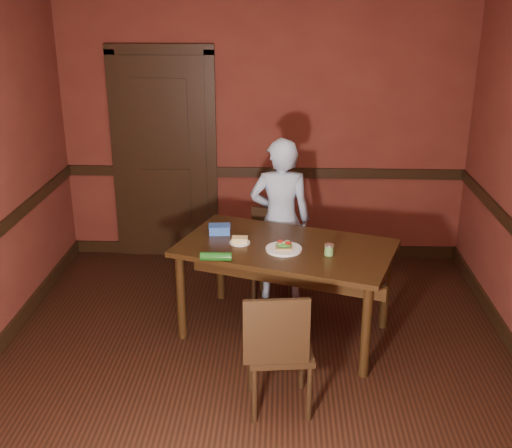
# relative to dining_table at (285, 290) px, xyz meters

# --- Properties ---
(floor) EXTENTS (4.00, 4.50, 0.01)m
(floor) POSITION_rel_dining_table_xyz_m (-0.22, -0.64, -0.38)
(floor) COLOR black
(floor) RESTS_ON ground
(wall_back) EXTENTS (4.00, 0.02, 2.70)m
(wall_back) POSITION_rel_dining_table_xyz_m (-0.22, 1.61, 0.97)
(wall_back) COLOR #5A241B
(wall_back) RESTS_ON ground
(wall_front) EXTENTS (4.00, 0.02, 2.70)m
(wall_front) POSITION_rel_dining_table_xyz_m (-0.22, -2.89, 0.97)
(wall_front) COLOR #5A241B
(wall_front) RESTS_ON ground
(dado_back) EXTENTS (4.00, 0.03, 0.10)m
(dado_back) POSITION_rel_dining_table_xyz_m (-0.22, 1.60, 0.52)
(dado_back) COLOR black
(dado_back) RESTS_ON ground
(baseboard_back) EXTENTS (4.00, 0.03, 0.12)m
(baseboard_back) POSITION_rel_dining_table_xyz_m (-0.22, 1.60, -0.32)
(baseboard_back) COLOR black
(baseboard_back) RESTS_ON ground
(door) EXTENTS (1.05, 0.07, 2.20)m
(door) POSITION_rel_dining_table_xyz_m (-1.22, 1.58, 0.71)
(door) COLOR black
(door) RESTS_ON ground
(dining_table) EXTENTS (1.84, 1.40, 0.77)m
(dining_table) POSITION_rel_dining_table_xyz_m (0.00, 0.00, 0.00)
(dining_table) COLOR black
(dining_table) RESTS_ON floor
(chair_far) EXTENTS (0.45, 0.45, 0.82)m
(chair_far) POSITION_rel_dining_table_xyz_m (-0.08, 0.56, 0.03)
(chair_far) COLOR black
(chair_far) RESTS_ON floor
(chair_near) EXTENTS (0.46, 0.46, 0.89)m
(chair_near) POSITION_rel_dining_table_xyz_m (-0.04, -0.97, 0.06)
(chair_near) COLOR black
(chair_near) RESTS_ON floor
(person) EXTENTS (0.55, 0.37, 1.47)m
(person) POSITION_rel_dining_table_xyz_m (-0.05, 0.66, 0.35)
(person) COLOR #A0BDD9
(person) RESTS_ON floor
(sandwich_plate) EXTENTS (0.28, 0.28, 0.07)m
(sandwich_plate) POSITION_rel_dining_table_xyz_m (-0.02, -0.09, 0.40)
(sandwich_plate) COLOR white
(sandwich_plate) RESTS_ON dining_table
(sauce_jar) EXTENTS (0.07, 0.07, 0.08)m
(sauce_jar) POSITION_rel_dining_table_xyz_m (0.32, -0.17, 0.43)
(sauce_jar) COLOR #5F9647
(sauce_jar) RESTS_ON dining_table
(cheese_saucer) EXTENTS (0.16, 0.16, 0.05)m
(cheese_saucer) POSITION_rel_dining_table_xyz_m (-0.36, 0.04, 0.40)
(cheese_saucer) COLOR white
(cheese_saucer) RESTS_ON dining_table
(food_tub) EXTENTS (0.19, 0.14, 0.07)m
(food_tub) POSITION_rel_dining_table_xyz_m (-0.54, 0.23, 0.42)
(food_tub) COLOR blue
(food_tub) RESTS_ON dining_table
(wrapped_veg) EXTENTS (0.23, 0.07, 0.06)m
(wrapped_veg) POSITION_rel_dining_table_xyz_m (-0.51, -0.31, 0.42)
(wrapped_veg) COLOR #155114
(wrapped_veg) RESTS_ON dining_table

